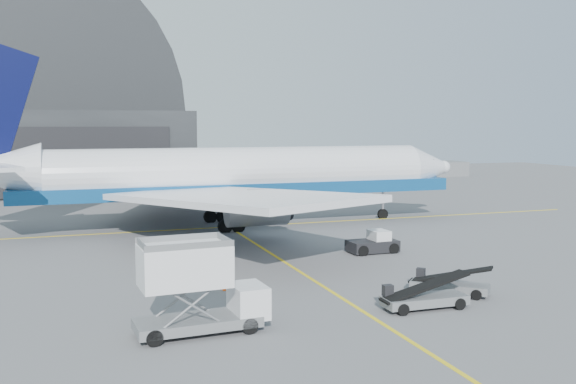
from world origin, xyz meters
name	(u,v)px	position (x,y,z in m)	size (l,w,h in m)	color
ground	(298,271)	(0.00, 0.00, 0.00)	(200.00, 200.00, 0.00)	#565659
taxi_lines	(249,240)	(0.00, 12.67, 0.01)	(80.00, 42.12, 0.02)	yellow
hangar	(16,128)	(-22.00, 64.95, 9.54)	(50.00, 28.30, 28.00)	black
distant_bldg_a	(356,176)	(38.00, 72.00, 0.00)	(14.00, 8.00, 4.00)	black
distant_bldg_b	(443,176)	(55.00, 68.00, 0.00)	(8.00, 6.00, 2.80)	slate
airliner	(222,176)	(-0.53, 20.29, 5.07)	(51.59, 50.03, 18.10)	white
catering_truck	(196,289)	(-9.20, -10.96, 2.22)	(6.52, 2.79, 4.39)	slate
pushback_tug	(374,244)	(7.84, 4.09, 0.67)	(3.92, 2.39, 1.78)	black
belt_loader_a	(423,298)	(3.36, -10.89, 0.60)	(5.08, 1.84, 1.93)	slate
belt_loader_b	(449,285)	(6.43, -8.65, 0.57)	(4.37, 4.19, 1.84)	slate
traffic_cone	(225,286)	(-5.98, -3.46, 0.23)	(0.34, 0.34, 0.49)	#FF4B08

